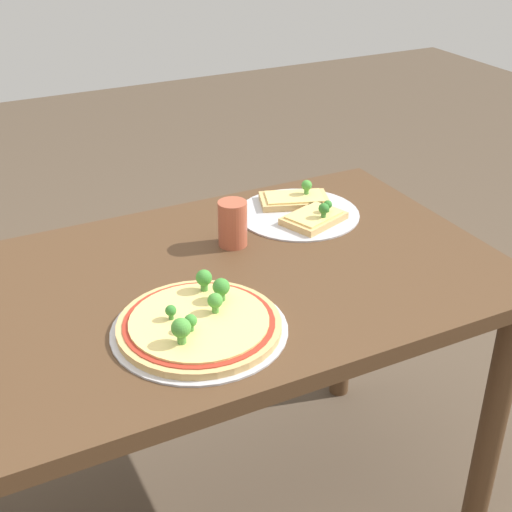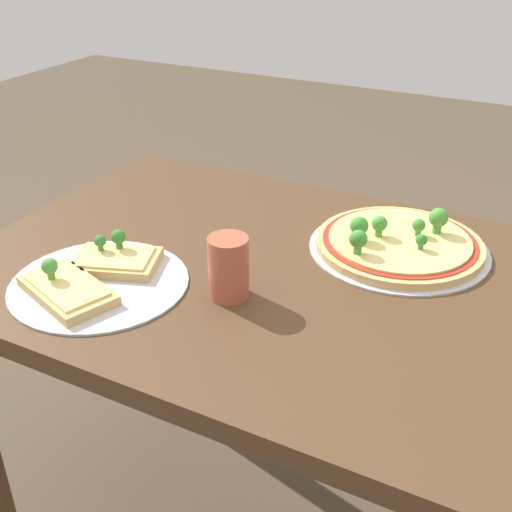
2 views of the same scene
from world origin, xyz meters
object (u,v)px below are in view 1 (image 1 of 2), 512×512
object	(u,v)px
pizza_tray_whole	(199,324)
pizza_tray_slice	(302,210)
dining_table	(178,326)
drinking_cup	(233,224)

from	to	relation	value
pizza_tray_whole	pizza_tray_slice	xyz separation A→B (m)	(-0.41, -0.34, -0.00)
dining_table	drinking_cup	xyz separation A→B (m)	(-0.18, -0.11, 0.15)
pizza_tray_whole	drinking_cup	distance (m)	0.34
drinking_cup	dining_table	bearing A→B (deg)	32.15
drinking_cup	pizza_tray_slice	bearing A→B (deg)	-162.52
dining_table	pizza_tray_slice	world-z (taller)	pizza_tray_slice
dining_table	drinking_cup	size ratio (longest dim) A/B	13.34
dining_table	pizza_tray_whole	size ratio (longest dim) A/B	4.26
dining_table	drinking_cup	world-z (taller)	drinking_cup
pizza_tray_whole	drinking_cup	bearing A→B (deg)	-125.46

